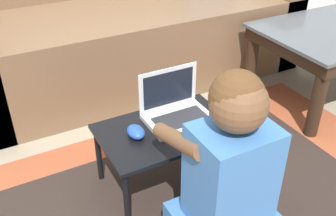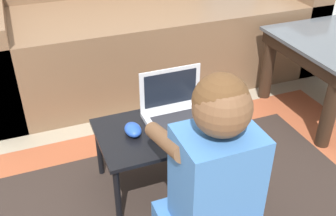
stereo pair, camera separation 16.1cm
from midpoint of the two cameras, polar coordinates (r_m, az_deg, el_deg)
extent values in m
plane|color=gray|center=(1.78, 4.86, -10.98)|extent=(16.00, 16.00, 0.00)
cube|color=#9E4C2D|center=(1.65, 5.03, -15.13)|extent=(2.18, 1.34, 0.01)
cube|color=#2D231E|center=(1.64, 5.04, -15.02)|extent=(1.57, 0.97, 0.00)
cube|color=brown|center=(2.57, -0.26, 9.88)|extent=(2.02, 0.87, 0.48)
cube|color=brown|center=(3.00, 17.04, 12.76)|extent=(0.16, 0.87, 0.57)
cylinder|color=black|center=(2.05, 24.57, -0.31)|extent=(0.07, 0.07, 0.42)
cylinder|color=black|center=(2.39, 16.24, 5.91)|extent=(0.07, 0.07, 0.42)
cube|color=black|center=(1.60, 2.32, -3.29)|extent=(0.54, 0.35, 0.02)
cylinder|color=black|center=(1.52, -4.23, -12.90)|extent=(0.02, 0.02, 0.28)
cylinder|color=black|center=(1.68, 12.15, -8.30)|extent=(0.02, 0.02, 0.28)
cylinder|color=black|center=(1.74, -7.34, -6.19)|extent=(0.02, 0.02, 0.28)
cylinder|color=black|center=(1.89, 7.28, -2.79)|extent=(0.02, 0.02, 0.28)
cube|color=silver|center=(1.63, 4.44, -1.76)|extent=(0.27, 0.19, 0.02)
cube|color=#28282D|center=(1.61, 4.72, -1.74)|extent=(0.22, 0.12, 0.00)
cube|color=silver|center=(1.65, 3.21, 2.85)|extent=(0.27, 0.01, 0.18)
cube|color=black|center=(1.65, 3.27, 2.78)|extent=(0.23, 0.00, 0.15)
ellipsoid|color=#234CB2|center=(1.55, -2.16, -3.25)|extent=(0.06, 0.09, 0.04)
cube|color=#3D70B2|center=(1.29, 10.63, -10.35)|extent=(0.25, 0.20, 0.36)
sphere|color=brown|center=(1.12, 11.97, -0.14)|extent=(0.17, 0.17, 0.17)
sphere|color=brown|center=(1.12, 11.78, 0.80)|extent=(0.17, 0.17, 0.17)
cylinder|color=brown|center=(1.27, 3.34, -4.90)|extent=(0.06, 0.29, 0.14)
cylinder|color=brown|center=(1.37, 12.38, -2.63)|extent=(0.06, 0.29, 0.14)
camera|label=1|loc=(0.08, -87.14, 1.79)|focal=42.00mm
camera|label=2|loc=(0.08, 92.86, -1.79)|focal=42.00mm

